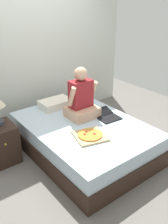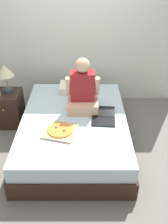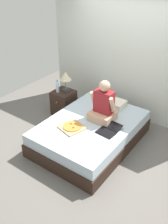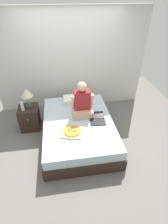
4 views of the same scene
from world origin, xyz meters
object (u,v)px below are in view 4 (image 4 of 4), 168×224
water_bottle (22,106)px  lamp_on_left_nightstand (27,94)px  nightstand_left (30,118)px  pizza_box (72,132)px  laptop (97,120)px  person_seated (82,103)px  bed (78,129)px

water_bottle → lamp_on_left_nightstand: bearing=49.4°
nightstand_left → pizza_box: (0.93, -0.87, 0.21)m
laptop → pizza_box: bearing=-153.6°
lamp_on_left_nightstand → person_seated: person_seated is taller
person_seated → water_bottle: bearing=170.5°
water_bottle → pizza_box: 1.29m
bed → nightstand_left: (-1.09, 0.52, 0.05)m
pizza_box → lamp_on_left_nightstand: bearing=134.0°
person_seated → laptop: bearing=-44.0°
nightstand_left → pizza_box: size_ratio=1.15×
nightstand_left → person_seated: bearing=-14.2°
bed → nightstand_left: nightstand_left is taller
water_bottle → pizza_box: size_ratio=0.56×
laptop → bed: bearing=170.9°
nightstand_left → water_bottle: 0.41m
bed → person_seated: bearing=60.1°
bed → lamp_on_left_nightstand: (-1.05, 0.57, 0.66)m
water_bottle → person_seated: bearing=-9.5°
lamp_on_left_nightstand → water_bottle: size_ratio=1.63×
bed → lamp_on_left_nightstand: size_ratio=4.66×
lamp_on_left_nightstand → pizza_box: lamp_on_left_nightstand is taller
person_seated → pizza_box: size_ratio=1.59×
person_seated → laptop: 0.48m
lamp_on_left_nightstand → laptop: (1.46, -0.63, -0.40)m
person_seated → pizza_box: person_seated is taller
lamp_on_left_nightstand → water_bottle: (-0.12, -0.14, -0.22)m
nightstand_left → lamp_on_left_nightstand: size_ratio=1.26×
nightstand_left → water_bottle: (-0.08, -0.09, 0.39)m
water_bottle → laptop: bearing=-17.4°
person_seated → pizza_box: (-0.29, -0.56, -0.27)m
person_seated → pizza_box: bearing=-117.0°
water_bottle → pizza_box: bearing=-37.7°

